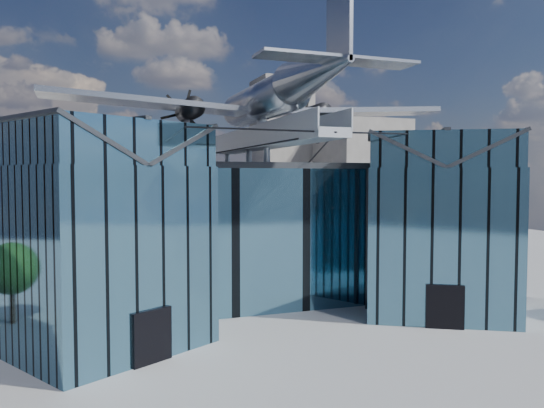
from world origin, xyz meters
name	(u,v)px	position (x,y,z in m)	size (l,w,h in m)	color
ground_plane	(283,322)	(0.00, 0.00, 0.00)	(120.00, 120.00, 0.00)	gray
museum	(254,225)	(0.00, 5.82, 5.54)	(32.88, 24.50, 17.60)	teal
bg_towers	(172,170)	(1.45, 50.49, 10.01)	(77.00, 24.50, 26.00)	gray
tree_side_e	(494,234)	(25.31, 9.88, 3.49)	(4.26, 4.26, 5.16)	black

